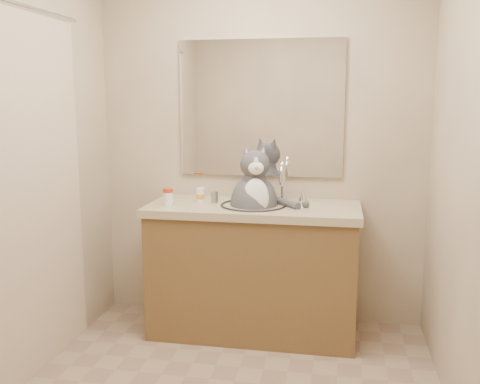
# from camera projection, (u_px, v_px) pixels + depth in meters

# --- Properties ---
(room) EXTENTS (2.22, 2.52, 2.42)m
(room) POSITION_uv_depth(u_px,v_px,m) (220.00, 170.00, 2.39)
(room) COLOR gray
(room) RESTS_ON ground
(vanity) EXTENTS (1.34, 0.59, 1.12)m
(vanity) POSITION_uv_depth(u_px,v_px,m) (253.00, 266.00, 3.46)
(vanity) COLOR brown
(vanity) RESTS_ON ground
(mirror) EXTENTS (1.10, 0.02, 0.90)m
(mirror) POSITION_uv_depth(u_px,v_px,m) (260.00, 109.00, 3.55)
(mirror) COLOR white
(mirror) RESTS_ON room
(shower_curtain) EXTENTS (0.02, 1.30, 1.93)m
(shower_curtain) POSITION_uv_depth(u_px,v_px,m) (23.00, 195.00, 2.71)
(shower_curtain) COLOR beige
(shower_curtain) RESTS_ON ground
(cat) EXTENTS (0.49, 0.40, 0.60)m
(cat) POSITION_uv_depth(u_px,v_px,m) (255.00, 200.00, 3.37)
(cat) COLOR #49494E
(cat) RESTS_ON vanity
(pill_bottle_redcap) EXTENTS (0.07, 0.07, 0.11)m
(pill_bottle_redcap) POSITION_uv_depth(u_px,v_px,m) (168.00, 197.00, 3.36)
(pill_bottle_redcap) COLOR white
(pill_bottle_redcap) RESTS_ON vanity
(pill_bottle_orange) EXTENTS (0.06, 0.06, 0.09)m
(pill_bottle_orange) POSITION_uv_depth(u_px,v_px,m) (200.00, 195.00, 3.47)
(pill_bottle_orange) COLOR white
(pill_bottle_orange) RESTS_ON vanity
(grey_canister) EXTENTS (0.05, 0.05, 0.07)m
(grey_canister) POSITION_uv_depth(u_px,v_px,m) (215.00, 197.00, 3.45)
(grey_canister) COLOR gray
(grey_canister) RESTS_ON vanity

